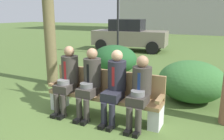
{
  "coord_description": "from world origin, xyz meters",
  "views": [
    {
      "loc": [
        2.16,
        -3.5,
        1.97
      ],
      "look_at": [
        0.21,
        0.61,
        0.85
      ],
      "focal_mm": 36.92,
      "sensor_mm": 36.0,
      "label": 1
    }
  ],
  "objects_px": {
    "seated_man_rightmost": "(140,88)",
    "parked_car_near": "(129,35)",
    "shrub_mid_lawn": "(114,59)",
    "seated_man_leftmost": "(68,76)",
    "shrub_near_bench": "(191,81)",
    "seated_man_centerright": "(115,83)",
    "seated_man_centerleft": "(90,80)",
    "street_lamp": "(118,10)",
    "park_bench": "(105,94)"
  },
  "relations": [
    {
      "from": "seated_man_rightmost",
      "to": "parked_car_near",
      "type": "height_order",
      "value": "parked_car_near"
    },
    {
      "from": "shrub_mid_lawn",
      "to": "parked_car_near",
      "type": "xyz_separation_m",
      "value": [
        -1.33,
        4.81,
        0.36
      ]
    },
    {
      "from": "seated_man_leftmost",
      "to": "shrub_near_bench",
      "type": "distance_m",
      "value": 2.78
    },
    {
      "from": "seated_man_centerright",
      "to": "seated_man_rightmost",
      "type": "height_order",
      "value": "seated_man_centerright"
    },
    {
      "from": "seated_man_centerleft",
      "to": "seated_man_rightmost",
      "type": "distance_m",
      "value": 1.0
    },
    {
      "from": "street_lamp",
      "to": "seated_man_rightmost",
      "type": "bearing_deg",
      "value": -63.01
    },
    {
      "from": "seated_man_rightmost",
      "to": "shrub_mid_lawn",
      "type": "bearing_deg",
      "value": 121.61
    },
    {
      "from": "street_lamp",
      "to": "seated_man_centerleft",
      "type": "bearing_deg",
      "value": -70.34
    },
    {
      "from": "seated_man_leftmost",
      "to": "seated_man_centerright",
      "type": "distance_m",
      "value": 1.05
    },
    {
      "from": "park_bench",
      "to": "street_lamp",
      "type": "height_order",
      "value": "street_lamp"
    },
    {
      "from": "seated_man_leftmost",
      "to": "seated_man_centerright",
      "type": "xyz_separation_m",
      "value": [
        1.05,
        0.01,
        0.0
      ]
    },
    {
      "from": "seated_man_leftmost",
      "to": "shrub_near_bench",
      "type": "bearing_deg",
      "value": 37.32
    },
    {
      "from": "park_bench",
      "to": "parked_car_near",
      "type": "distance_m",
      "value": 8.32
    },
    {
      "from": "parked_car_near",
      "to": "seated_man_centerright",
      "type": "bearing_deg",
      "value": -70.56
    },
    {
      "from": "seated_man_leftmost",
      "to": "seated_man_centerleft",
      "type": "xyz_separation_m",
      "value": [
        0.52,
        -0.0,
        -0.0
      ]
    },
    {
      "from": "shrub_near_bench",
      "to": "parked_car_near",
      "type": "distance_m",
      "value": 7.52
    },
    {
      "from": "seated_man_centerleft",
      "to": "seated_man_rightmost",
      "type": "height_order",
      "value": "seated_man_centerleft"
    },
    {
      "from": "seated_man_rightmost",
      "to": "seated_man_leftmost",
      "type": "bearing_deg",
      "value": 179.73
    },
    {
      "from": "seated_man_centerleft",
      "to": "shrub_mid_lawn",
      "type": "distance_m",
      "value": 3.39
    },
    {
      "from": "seated_man_centerright",
      "to": "shrub_mid_lawn",
      "type": "relative_size",
      "value": 0.87
    },
    {
      "from": "seated_man_centerleft",
      "to": "shrub_near_bench",
      "type": "xyz_separation_m",
      "value": [
        1.67,
        1.68,
        -0.27
      ]
    },
    {
      "from": "seated_man_leftmost",
      "to": "parked_car_near",
      "type": "height_order",
      "value": "parked_car_near"
    },
    {
      "from": "shrub_near_bench",
      "to": "shrub_mid_lawn",
      "type": "xyz_separation_m",
      "value": [
        -2.66,
        1.55,
        0.01
      ]
    },
    {
      "from": "park_bench",
      "to": "shrub_near_bench",
      "type": "distance_m",
      "value": 2.11
    },
    {
      "from": "seated_man_leftmost",
      "to": "park_bench",
      "type": "bearing_deg",
      "value": 9.71
    },
    {
      "from": "parked_car_near",
      "to": "park_bench",
      "type": "bearing_deg",
      "value": -72.1
    },
    {
      "from": "seated_man_centerright",
      "to": "street_lamp",
      "type": "xyz_separation_m",
      "value": [
        -2.87,
        6.57,
        1.38
      ]
    },
    {
      "from": "shrub_near_bench",
      "to": "street_lamp",
      "type": "height_order",
      "value": "street_lamp"
    },
    {
      "from": "parked_car_near",
      "to": "seated_man_centerleft",
      "type": "bearing_deg",
      "value": -73.94
    },
    {
      "from": "seated_man_leftmost",
      "to": "street_lamp",
      "type": "xyz_separation_m",
      "value": [
        -1.82,
        6.58,
        1.38
      ]
    },
    {
      "from": "seated_man_rightmost",
      "to": "street_lamp",
      "type": "height_order",
      "value": "street_lamp"
    },
    {
      "from": "seated_man_centerleft",
      "to": "shrub_mid_lawn",
      "type": "xyz_separation_m",
      "value": [
        -0.99,
        3.23,
        -0.26
      ]
    },
    {
      "from": "seated_man_centerleft",
      "to": "street_lamp",
      "type": "xyz_separation_m",
      "value": [
        -2.35,
        6.58,
        1.38
      ]
    },
    {
      "from": "seated_man_centerright",
      "to": "parked_car_near",
      "type": "distance_m",
      "value": 8.52
    },
    {
      "from": "seated_man_leftmost",
      "to": "seated_man_centerright",
      "type": "bearing_deg",
      "value": 0.28
    },
    {
      "from": "street_lamp",
      "to": "seated_man_centerright",
      "type": "bearing_deg",
      "value": -66.4
    },
    {
      "from": "seated_man_rightmost",
      "to": "street_lamp",
      "type": "distance_m",
      "value": 7.52
    },
    {
      "from": "shrub_mid_lawn",
      "to": "parked_car_near",
      "type": "height_order",
      "value": "parked_car_near"
    },
    {
      "from": "shrub_near_bench",
      "to": "seated_man_centerright",
      "type": "bearing_deg",
      "value": -124.57
    },
    {
      "from": "seated_man_centerleft",
      "to": "parked_car_near",
      "type": "distance_m",
      "value": 8.37
    },
    {
      "from": "park_bench",
      "to": "street_lamp",
      "type": "distance_m",
      "value": 7.15
    },
    {
      "from": "shrub_near_bench",
      "to": "street_lamp",
      "type": "distance_m",
      "value": 6.55
    },
    {
      "from": "seated_man_centerright",
      "to": "street_lamp",
      "type": "distance_m",
      "value": 7.3
    },
    {
      "from": "seated_man_centerright",
      "to": "shrub_mid_lawn",
      "type": "distance_m",
      "value": 3.57
    },
    {
      "from": "seated_man_leftmost",
      "to": "street_lamp",
      "type": "relative_size",
      "value": 0.39
    },
    {
      "from": "seated_man_leftmost",
      "to": "seated_man_centerright",
      "type": "relative_size",
      "value": 1.01
    },
    {
      "from": "park_bench",
      "to": "shrub_mid_lawn",
      "type": "xyz_separation_m",
      "value": [
        -1.23,
        3.1,
        0.04
      ]
    },
    {
      "from": "shrub_mid_lawn",
      "to": "parked_car_near",
      "type": "bearing_deg",
      "value": 105.41
    },
    {
      "from": "shrub_near_bench",
      "to": "parked_car_near",
      "type": "relative_size",
      "value": 0.37
    },
    {
      "from": "park_bench",
      "to": "seated_man_centerright",
      "type": "relative_size",
      "value": 1.72
    }
  ]
}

